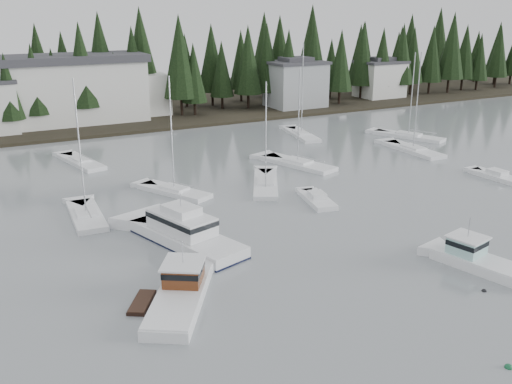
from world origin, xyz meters
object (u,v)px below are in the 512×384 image
(sailboat_4, at_px, (81,163))
(sailboat_8, at_px, (408,137))
(sailboat_0, at_px, (87,217))
(runabout_1, at_px, (317,201))
(sailboat_1, at_px, (413,151))
(cabin_cruiser_center, at_px, (185,235))
(lobster_boat_teal, at_px, (480,262))
(sailboat_9, at_px, (266,185))
(house_east_a, at_px, (296,83))
(sailboat_6, at_px, (174,193))
(house_east_b, at_px, (380,78))
(harbor_inn, at_px, (81,89))
(sailboat_10, at_px, (301,136))
(sailboat_11, at_px, (298,165))
(runabout_2, at_px, (496,177))
(lobster_boat_brown, at_px, (179,295))

(sailboat_4, distance_m, sailboat_8, 47.38)
(sailboat_0, relative_size, runabout_1, 2.04)
(sailboat_8, distance_m, runabout_1, 33.95)
(sailboat_1, xyz_separation_m, sailboat_8, (5.33, 6.82, -0.00))
(sailboat_8, bearing_deg, sailboat_4, 57.89)
(cabin_cruiser_center, relative_size, lobster_boat_teal, 1.50)
(sailboat_9, bearing_deg, sailboat_4, 68.97)
(house_east_a, distance_m, sailboat_6, 54.48)
(house_east_b, height_order, runabout_1, house_east_b)
(sailboat_4, bearing_deg, sailboat_9, -151.31)
(harbor_inn, distance_m, sailboat_10, 37.64)
(sailboat_6, bearing_deg, sailboat_9, -129.40)
(house_east_a, relative_size, sailboat_10, 0.74)
(harbor_inn, distance_m, sailboat_8, 53.39)
(lobster_boat_teal, bearing_deg, harbor_inn, -1.46)
(sailboat_0, xyz_separation_m, sailboat_4, (3.50, 19.94, -0.02))
(sailboat_11, bearing_deg, sailboat_9, 108.18)
(house_east_a, relative_size, runabout_1, 1.65)
(sailboat_9, distance_m, runabout_2, 26.80)
(runabout_1, bearing_deg, sailboat_6, 64.25)
(lobster_boat_brown, height_order, sailboat_11, sailboat_11)
(sailboat_4, xyz_separation_m, sailboat_9, (16.18, -18.89, 0.00))
(sailboat_4, relative_size, runabout_1, 1.74)
(house_east_b, relative_size, sailboat_9, 0.80)
(house_east_b, xyz_separation_m, sailboat_11, (-42.96, -36.96, -4.35))
(sailboat_9, bearing_deg, sailboat_1, -51.84)
(house_east_b, xyz_separation_m, sailboat_1, (-25.28, -38.18, -4.34))
(sailboat_10, relative_size, sailboat_11, 1.14)
(sailboat_11, distance_m, runabout_2, 23.23)
(runabout_1, bearing_deg, cabin_cruiser_center, 116.11)
(harbor_inn, distance_m, lobster_boat_teal, 72.33)
(sailboat_6, xyz_separation_m, sailboat_11, (17.42, 3.41, -0.02))
(harbor_inn, bearing_deg, lobster_boat_teal, -78.11)
(sailboat_6, bearing_deg, sailboat_11, -105.94)
(house_east_a, height_order, sailboat_0, sailboat_0)
(sailboat_6, relative_size, sailboat_10, 0.90)
(house_east_a, distance_m, lobster_boat_brown, 76.30)
(sailboat_1, bearing_deg, cabin_cruiser_center, 113.26)
(sailboat_9, xyz_separation_m, runabout_1, (2.01, -7.18, 0.07))
(cabin_cruiser_center, height_order, sailboat_10, sailboat_10)
(sailboat_1, xyz_separation_m, sailboat_6, (-35.09, -2.18, 0.01))
(house_east_b, bearing_deg, house_east_a, -174.81)
(runabout_2, bearing_deg, house_east_b, -28.63)
(house_east_a, relative_size, sailboat_11, 0.84)
(house_east_b, height_order, sailboat_8, sailboat_8)
(house_east_a, height_order, house_east_b, house_east_a)
(harbor_inn, bearing_deg, sailboat_11, -65.39)
(house_east_a, bearing_deg, cabin_cruiser_center, -129.30)
(sailboat_4, relative_size, runabout_2, 1.71)
(house_east_a, height_order, harbor_inn, harbor_inn)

